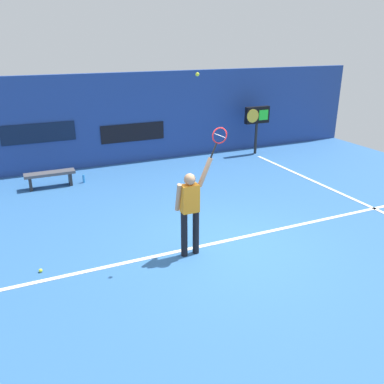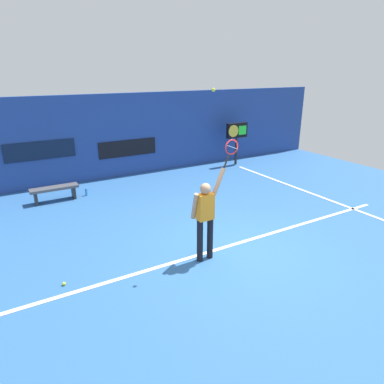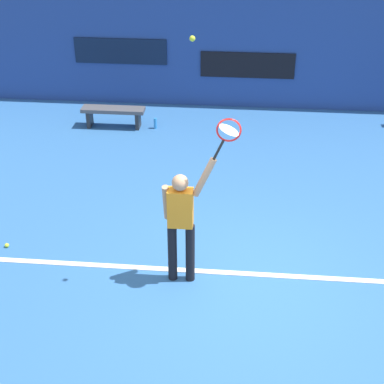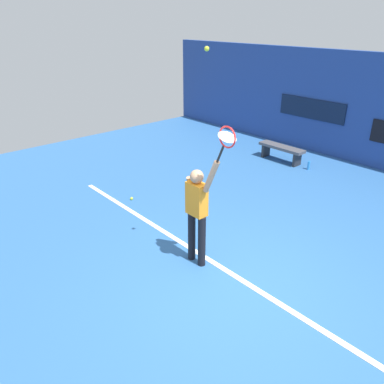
{
  "view_description": "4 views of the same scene",
  "coord_description": "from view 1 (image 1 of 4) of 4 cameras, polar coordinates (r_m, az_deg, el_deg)",
  "views": [
    {
      "loc": [
        -3.71,
        -6.47,
        4.02
      ],
      "look_at": [
        -0.7,
        0.23,
        1.23
      ],
      "focal_mm": 37.74,
      "sensor_mm": 36.0,
      "label": 1
    },
    {
      "loc": [
        -4.36,
        -5.46,
        3.81
      ],
      "look_at": [
        -1.11,
        0.08,
        1.54
      ],
      "focal_mm": 32.52,
      "sensor_mm": 36.0,
      "label": 2
    },
    {
      "loc": [
        -0.09,
        -6.41,
        5.21
      ],
      "look_at": [
        -0.71,
        0.28,
        1.29
      ],
      "focal_mm": 53.44,
      "sensor_mm": 36.0,
      "label": 3
    },
    {
      "loc": [
        3.2,
        -3.69,
        3.84
      ],
      "look_at": [
        -0.97,
        0.02,
        1.27
      ],
      "focal_mm": 35.67,
      "sensor_mm": 36.0,
      "label": 4
    }
  ],
  "objects": [
    {
      "name": "water_bottle",
      "position": [
        12.46,
        -15.05,
        1.83
      ],
      "size": [
        0.07,
        0.07,
        0.24
      ],
      "primitive_type": "cylinder",
      "color": "#338CD8",
      "rests_on": "ground_plane"
    },
    {
      "name": "tennis_ball",
      "position": [
        7.2,
        0.77,
        16.29
      ],
      "size": [
        0.07,
        0.07,
        0.07
      ],
      "primitive_type": "sphere",
      "color": "#CCE033"
    },
    {
      "name": "court_baseline",
      "position": [
        8.62,
        4.36,
        -7.01
      ],
      "size": [
        10.0,
        0.1,
        0.01
      ],
      "primitive_type": "cube",
      "color": "white",
      "rests_on": "ground_plane"
    },
    {
      "name": "ground_plane",
      "position": [
        8.48,
        4.98,
        -7.59
      ],
      "size": [
        18.0,
        18.0,
        0.0
      ],
      "primitive_type": "plane",
      "color": "#2D609E"
    },
    {
      "name": "sponsor_banner_center",
      "position": [
        13.98,
        -8.34,
        8.31
      ],
      "size": [
        2.2,
        0.03,
        0.6
      ],
      "primitive_type": "cube",
      "color": "black"
    },
    {
      "name": "tennis_racket",
      "position": [
        7.55,
        3.84,
        7.73
      ],
      "size": [
        0.41,
        0.27,
        0.62
      ],
      "color": "black"
    },
    {
      "name": "court_sideline",
      "position": [
        12.36,
        18.26,
        0.77
      ],
      "size": [
        0.1,
        7.0,
        0.01
      ],
      "primitive_type": "cube",
      "color": "white",
      "rests_on": "ground_plane"
    },
    {
      "name": "court_bench",
      "position": [
        12.3,
        -19.44,
        2.16
      ],
      "size": [
        1.4,
        0.36,
        0.45
      ],
      "color": "#4C4C51",
      "rests_on": "ground_plane"
    },
    {
      "name": "spare_ball",
      "position": [
        8.05,
        -20.61,
        -10.35
      ],
      "size": [
        0.07,
        0.07,
        0.07
      ],
      "primitive_type": "sphere",
      "color": "#CCE033",
      "rests_on": "ground_plane"
    },
    {
      "name": "sponsor_banner_portside",
      "position": [
        13.44,
        -20.86,
        7.77
      ],
      "size": [
        2.2,
        0.03,
        0.6
      ],
      "primitive_type": "cube",
      "color": "#0C1933"
    },
    {
      "name": "back_wall",
      "position": [
        14.0,
        -8.58,
        10.25
      ],
      "size": [
        18.0,
        0.2,
        3.02
      ],
      "primitive_type": "cube",
      "color": "navy",
      "rests_on": "ground_plane"
    },
    {
      "name": "tennis_player",
      "position": [
        7.71,
        -0.27,
        -2.18
      ],
      "size": [
        0.72,
        0.31,
        1.96
      ],
      "color": "black",
      "rests_on": "ground_plane"
    },
    {
      "name": "scoreboard_clock",
      "position": [
        15.09,
        9.17,
        10.39
      ],
      "size": [
        0.96,
        0.2,
        1.74
      ],
      "color": "black",
      "rests_on": "ground_plane"
    }
  ]
}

